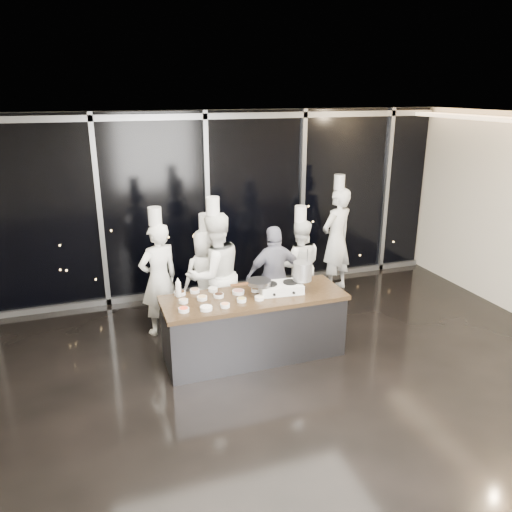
{
  "coord_description": "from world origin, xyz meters",
  "views": [
    {
      "loc": [
        -1.98,
        -4.92,
        3.51
      ],
      "look_at": [
        0.13,
        1.2,
        1.35
      ],
      "focal_mm": 35.0,
      "sensor_mm": 36.0,
      "label": 1
    }
  ],
  "objects_px": {
    "demo_counter": "(254,326)",
    "frying_pan": "(259,282)",
    "chef_right": "(299,265)",
    "stove": "(280,288)",
    "chef_far_left": "(159,278)",
    "stock_pot": "(303,271)",
    "guest": "(275,276)",
    "chef_side": "(336,239)",
    "chef_left": "(207,276)",
    "chef_center": "(215,274)"
  },
  "relations": [
    {
      "from": "chef_far_left",
      "to": "guest",
      "type": "xyz_separation_m",
      "value": [
        1.72,
        -0.29,
        -0.08
      ]
    },
    {
      "from": "stock_pot",
      "to": "chef_side",
      "type": "bearing_deg",
      "value": 50.92
    },
    {
      "from": "frying_pan",
      "to": "stock_pot",
      "type": "bearing_deg",
      "value": 0.53
    },
    {
      "from": "frying_pan",
      "to": "chef_left",
      "type": "distance_m",
      "value": 1.29
    },
    {
      "from": "demo_counter",
      "to": "chef_center",
      "type": "distance_m",
      "value": 1.05
    },
    {
      "from": "stock_pot",
      "to": "frying_pan",
      "type": "bearing_deg",
      "value": 175.43
    },
    {
      "from": "demo_counter",
      "to": "frying_pan",
      "type": "height_order",
      "value": "frying_pan"
    },
    {
      "from": "stock_pot",
      "to": "guest",
      "type": "height_order",
      "value": "guest"
    },
    {
      "from": "frying_pan",
      "to": "chef_far_left",
      "type": "xyz_separation_m",
      "value": [
        -1.17,
        1.1,
        -0.19
      ]
    },
    {
      "from": "chef_side",
      "to": "stove",
      "type": "bearing_deg",
      "value": 22.09
    },
    {
      "from": "stove",
      "to": "chef_center",
      "type": "xyz_separation_m",
      "value": [
        -0.69,
        0.87,
        -0.03
      ]
    },
    {
      "from": "stock_pot",
      "to": "demo_counter",
      "type": "bearing_deg",
      "value": 179.61
    },
    {
      "from": "chef_side",
      "to": "chef_far_left",
      "type": "bearing_deg",
      "value": -11.16
    },
    {
      "from": "frying_pan",
      "to": "chef_center",
      "type": "height_order",
      "value": "chef_center"
    },
    {
      "from": "demo_counter",
      "to": "chef_left",
      "type": "relative_size",
      "value": 1.39
    },
    {
      "from": "chef_far_left",
      "to": "chef_side",
      "type": "relative_size",
      "value": 0.91
    },
    {
      "from": "chef_left",
      "to": "chef_center",
      "type": "bearing_deg",
      "value": 88.73
    },
    {
      "from": "chef_far_left",
      "to": "chef_center",
      "type": "relative_size",
      "value": 0.93
    },
    {
      "from": "stock_pot",
      "to": "chef_right",
      "type": "bearing_deg",
      "value": 67.75
    },
    {
      "from": "guest",
      "to": "chef_right",
      "type": "relative_size",
      "value": 0.9
    },
    {
      "from": "stove",
      "to": "chef_left",
      "type": "distance_m",
      "value": 1.43
    },
    {
      "from": "chef_side",
      "to": "chef_right",
      "type": "bearing_deg",
      "value": 8.23
    },
    {
      "from": "demo_counter",
      "to": "chef_center",
      "type": "xyz_separation_m",
      "value": [
        -0.31,
        0.88,
        0.49
      ]
    },
    {
      "from": "stock_pot",
      "to": "guest",
      "type": "relative_size",
      "value": 0.16
    },
    {
      "from": "guest",
      "to": "stock_pot",
      "type": "bearing_deg",
      "value": 94.43
    },
    {
      "from": "demo_counter",
      "to": "stock_pot",
      "type": "bearing_deg",
      "value": -0.39
    },
    {
      "from": "chef_right",
      "to": "chef_side",
      "type": "xyz_separation_m",
      "value": [
        0.99,
        0.6,
        0.18
      ]
    },
    {
      "from": "stove",
      "to": "chef_center",
      "type": "bearing_deg",
      "value": 133.68
    },
    {
      "from": "demo_counter",
      "to": "guest",
      "type": "relative_size",
      "value": 1.55
    },
    {
      "from": "stove",
      "to": "guest",
      "type": "distance_m",
      "value": 0.9
    },
    {
      "from": "demo_counter",
      "to": "stock_pot",
      "type": "xyz_separation_m",
      "value": [
        0.7,
        -0.0,
        0.72
      ]
    },
    {
      "from": "chef_left",
      "to": "stove",
      "type": "bearing_deg",
      "value": 113.97
    },
    {
      "from": "frying_pan",
      "to": "chef_far_left",
      "type": "height_order",
      "value": "chef_far_left"
    },
    {
      "from": "stock_pot",
      "to": "chef_far_left",
      "type": "xyz_separation_m",
      "value": [
        -1.79,
        1.15,
        -0.29
      ]
    },
    {
      "from": "demo_counter",
      "to": "chef_far_left",
      "type": "xyz_separation_m",
      "value": [
        -1.09,
        1.15,
        0.42
      ]
    },
    {
      "from": "stove",
      "to": "demo_counter",
      "type": "bearing_deg",
      "value": -173.37
    },
    {
      "from": "chef_center",
      "to": "chef_side",
      "type": "height_order",
      "value": "chef_side"
    },
    {
      "from": "guest",
      "to": "chef_side",
      "type": "relative_size",
      "value": 0.75
    },
    {
      "from": "chef_side",
      "to": "demo_counter",
      "type": "bearing_deg",
      "value": 16.86
    },
    {
      "from": "stock_pot",
      "to": "chef_left",
      "type": "height_order",
      "value": "chef_left"
    },
    {
      "from": "chef_center",
      "to": "chef_side",
      "type": "relative_size",
      "value": 0.98
    },
    {
      "from": "frying_pan",
      "to": "stove",
      "type": "bearing_deg",
      "value": -1.53
    },
    {
      "from": "demo_counter",
      "to": "chef_right",
      "type": "bearing_deg",
      "value": 45.71
    },
    {
      "from": "stove",
      "to": "chef_left",
      "type": "relative_size",
      "value": 0.35
    },
    {
      "from": "frying_pan",
      "to": "demo_counter",
      "type": "bearing_deg",
      "value": -146.93
    },
    {
      "from": "guest",
      "to": "chef_side",
      "type": "distance_m",
      "value": 1.86
    },
    {
      "from": "chef_right",
      "to": "stove",
      "type": "bearing_deg",
      "value": 72.88
    },
    {
      "from": "demo_counter",
      "to": "chef_right",
      "type": "xyz_separation_m",
      "value": [
        1.21,
        1.24,
        0.33
      ]
    },
    {
      "from": "frying_pan",
      "to": "chef_side",
      "type": "distance_m",
      "value": 2.78
    },
    {
      "from": "stove",
      "to": "chef_side",
      "type": "height_order",
      "value": "chef_side"
    }
  ]
}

